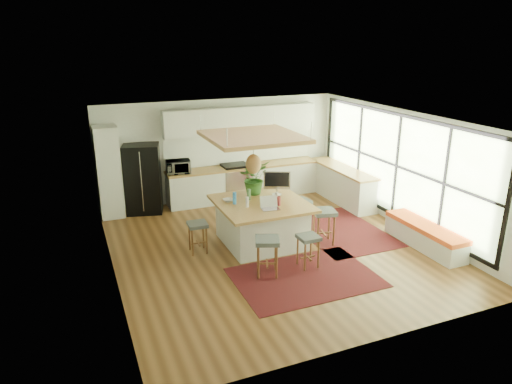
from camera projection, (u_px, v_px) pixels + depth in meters
name	position (u px, v px, depth m)	size (l,w,h in m)	color
floor	(274.00, 247.00, 9.85)	(7.00, 7.00, 0.00)	#4F3016
ceiling	(275.00, 120.00, 9.00)	(7.00, 7.00, 0.00)	white
wall_back	(220.00, 150.00, 12.49)	(6.50, 6.50, 0.00)	silver
wall_front	(381.00, 258.00, 6.36)	(6.50, 6.50, 0.00)	silver
wall_left	(108.00, 208.00, 8.25)	(7.00, 7.00, 0.00)	silver
wall_right	(404.00, 170.00, 10.60)	(7.00, 7.00, 0.00)	silver
window_wall	(403.00, 168.00, 10.57)	(0.10, 6.20, 2.60)	black
pantry	(109.00, 172.00, 11.22)	(0.55, 0.60, 2.25)	beige
back_counter_base	(244.00, 183.00, 12.70)	(4.20, 0.60, 0.88)	beige
back_counter_top	(244.00, 167.00, 12.55)	(4.24, 0.64, 0.05)	olive
backsplash	(240.00, 148.00, 12.68)	(4.20, 0.02, 0.80)	white
upper_cabinets	(242.00, 120.00, 12.28)	(4.20, 0.34, 0.70)	beige
range	(235.00, 182.00, 12.59)	(0.76, 0.62, 1.00)	#A5A5AA
right_counter_base	(342.00, 185.00, 12.53)	(0.60, 2.50, 0.88)	beige
right_counter_top	(343.00, 169.00, 12.38)	(0.64, 2.54, 0.05)	olive
window_bench	(425.00, 236.00, 9.79)	(0.52, 2.00, 0.50)	beige
ceiling_panel	(253.00, 150.00, 9.45)	(1.86, 1.86, 0.80)	olive
rug_near	(305.00, 277.00, 8.59)	(2.60, 1.80, 0.01)	black
rug_right	(340.00, 231.00, 10.67)	(1.80, 2.60, 0.01)	black
fridge	(143.00, 177.00, 11.56)	(0.87, 0.68, 1.74)	black
island	(261.00, 223.00, 9.92)	(1.85, 1.85, 0.93)	olive
stool_near_left	(267.00, 257.00, 8.60)	(0.43, 0.43, 0.74)	#43494A
stool_near_right	(308.00, 250.00, 8.90)	(0.38, 0.38, 0.65)	#43494A
stool_right_front	(324.00, 228.00, 9.92)	(0.45, 0.45, 0.76)	#43494A
stool_right_back	(300.00, 215.00, 10.66)	(0.42, 0.42, 0.71)	#43494A
stool_left_side	(198.00, 236.00, 9.51)	(0.38, 0.38, 0.65)	#43494A
laptop	(270.00, 204.00, 9.32)	(0.36, 0.38, 0.27)	#A5A5AA
monitor	(277.00, 184.00, 10.13)	(0.59, 0.21, 0.55)	#A5A5AA
microwave	(178.00, 165.00, 11.81)	(0.60, 0.33, 0.41)	#A5A5AA
island_plant	(254.00, 181.00, 10.22)	(0.65, 0.72, 0.56)	#1E4C19
island_bowl	(228.00, 200.00, 9.80)	(0.22, 0.22, 0.05)	silver
island_bottle_0	(235.00, 200.00, 9.63)	(0.07, 0.07, 0.19)	#388CE1
island_bottle_1	(246.00, 203.00, 9.46)	(0.07, 0.07, 0.19)	white
island_bottle_2	(278.00, 201.00, 9.57)	(0.07, 0.07, 0.19)	maroon
island_bottle_3	(276.00, 195.00, 9.91)	(0.07, 0.07, 0.19)	silver
island_bottle_4	(248.00, 195.00, 9.88)	(0.07, 0.07, 0.19)	#447248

